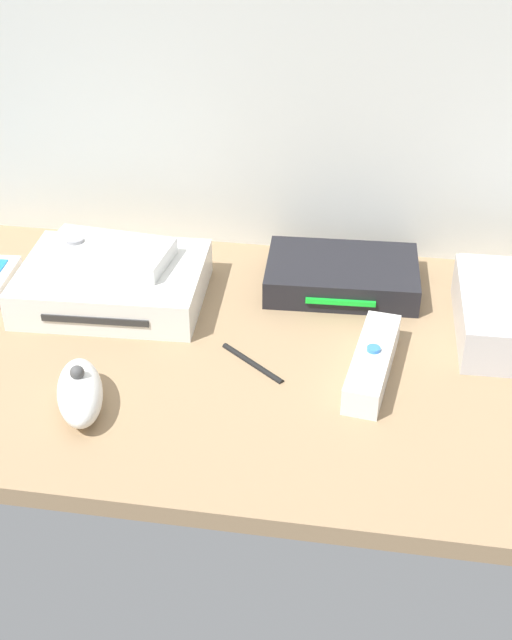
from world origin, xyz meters
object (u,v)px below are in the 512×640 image
at_px(network_router, 342,275).
at_px(remote_wand, 372,362).
at_px(remote_nunchuk, 80,392).
at_px(stylus_pen, 253,361).
at_px(remote_classic_pad, 107,253).
at_px(game_console, 113,283).

xyz_separation_m(network_router, remote_wand, (0.04, -0.17, -0.00)).
relative_size(remote_nunchuk, stylus_pen, 1.21).
relative_size(network_router, remote_classic_pad, 1.23).
bearing_deg(game_console, network_router, 12.03).
relative_size(remote_wand, remote_nunchuk, 1.39).
relative_size(game_console, remote_nunchuk, 1.99).
bearing_deg(remote_nunchuk, stylus_pen, 12.49).
bearing_deg(remote_nunchuk, game_console, 77.74).
xyz_separation_m(game_console, remote_nunchuk, (0.03, -0.20, -0.00)).
bearing_deg(stylus_pen, network_router, 64.96).
xyz_separation_m(game_console, remote_wand, (0.31, -0.10, -0.01)).
distance_m(remote_wand, stylus_pen, 0.12).
height_order(network_router, remote_classic_pad, remote_classic_pad).
distance_m(game_console, stylus_pen, 0.21).
height_order(remote_wand, remote_classic_pad, remote_classic_pad).
xyz_separation_m(network_router, remote_classic_pad, (-0.27, -0.06, 0.04)).
bearing_deg(remote_classic_pad, stylus_pen, -25.60).
bearing_deg(remote_wand, remote_classic_pad, 167.47).
xyz_separation_m(game_console, remote_classic_pad, (-0.01, 0.01, 0.03)).
bearing_deg(stylus_pen, game_console, 150.77).
bearing_deg(game_console, remote_classic_pad, 118.06).
relative_size(game_console, remote_wand, 1.44).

